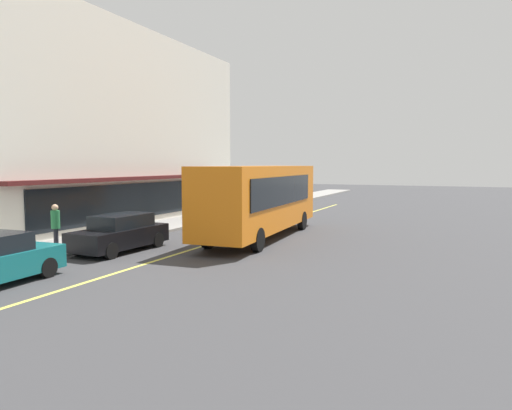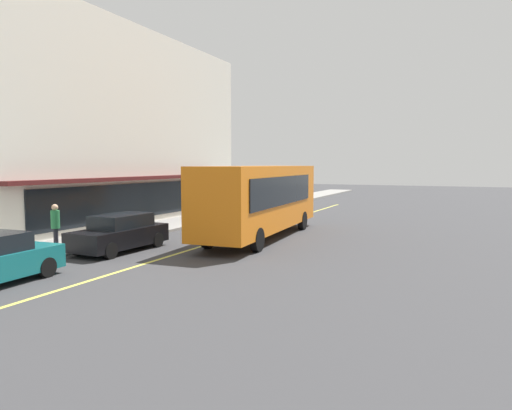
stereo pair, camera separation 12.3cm
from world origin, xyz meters
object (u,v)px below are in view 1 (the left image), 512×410
at_px(bus, 261,197).
at_px(car_black, 120,233).
at_px(pedestrian_waiting, 56,223).
at_px(traffic_light, 215,181).

bearing_deg(bus, car_black, 145.22).
xyz_separation_m(car_black, pedestrian_waiting, (-1.66, 1.80, 0.54)).
bearing_deg(car_black, bus, -34.78).
distance_m(traffic_light, pedestrian_waiting, 12.72).
distance_m(car_black, pedestrian_waiting, 2.50).
bearing_deg(traffic_light, pedestrian_waiting, 179.24).
bearing_deg(traffic_light, car_black, -171.56).
relative_size(bus, traffic_light, 3.52).
height_order(traffic_light, car_black, traffic_light).
bearing_deg(pedestrian_waiting, bus, -38.07).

